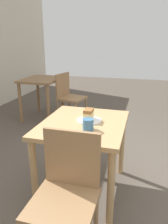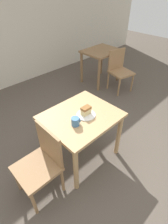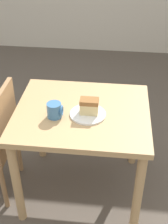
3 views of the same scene
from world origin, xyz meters
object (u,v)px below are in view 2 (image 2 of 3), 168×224
at_px(plate, 86,115).
at_px(coffee_mug, 76,121).
at_px(dining_table_near, 81,122).
at_px(chair_near_window, 41,162).
at_px(chair_far_corner, 119,69).
at_px(cake_slice, 86,110).
at_px(dining_table_far, 101,57).

relative_size(plate, coffee_mug, 2.32).
height_order(dining_table_near, chair_near_window, chair_near_window).
xyz_separation_m(dining_table_near, chair_far_corner, (1.92, 0.82, -0.14)).
bearing_deg(cake_slice, dining_table_near, 145.98).
bearing_deg(plate, dining_table_near, 135.43).
bearing_deg(dining_table_near, coffee_mug, -152.42).
bearing_deg(dining_table_far, coffee_mug, -145.05).
distance_m(chair_near_window, cake_slice, 0.78).
xyz_separation_m(chair_near_window, cake_slice, (0.70, 0.02, 0.32)).
bearing_deg(dining_table_near, cake_slice, -34.02).
xyz_separation_m(dining_table_near, dining_table_far, (1.90, 1.36, 0.00)).
relative_size(dining_table_far, chair_far_corner, 0.92).
bearing_deg(chair_far_corner, cake_slice, -142.21).
bearing_deg(coffee_mug, dining_table_near, 27.58).
relative_size(dining_table_far, coffee_mug, 7.95).
relative_size(dining_table_near, chair_far_corner, 1.02).
bearing_deg(chair_far_corner, chair_near_window, -147.96).
distance_m(chair_far_corner, coffee_mug, 2.29).
xyz_separation_m(dining_table_far, chair_far_corner, (0.02, -0.54, -0.14)).
height_order(chair_near_window, coffee_mug, chair_near_window).
height_order(dining_table_far, plate, dining_table_far).
xyz_separation_m(dining_table_near, coffee_mug, (-0.16, -0.09, 0.17)).
distance_m(dining_table_far, coffee_mug, 2.53).
relative_size(dining_table_far, cake_slice, 6.81).
relative_size(chair_far_corner, cake_slice, 7.39).
xyz_separation_m(dining_table_near, plate, (0.04, -0.04, 0.13)).
bearing_deg(cake_slice, dining_table_far, 36.95).
bearing_deg(chair_near_window, dining_table_near, 95.02).
relative_size(chair_near_window, coffee_mug, 8.64).
distance_m(plate, coffee_mug, 0.22).
distance_m(dining_table_far, cake_slice, 2.32).
bearing_deg(chair_near_window, cake_slice, 91.88).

